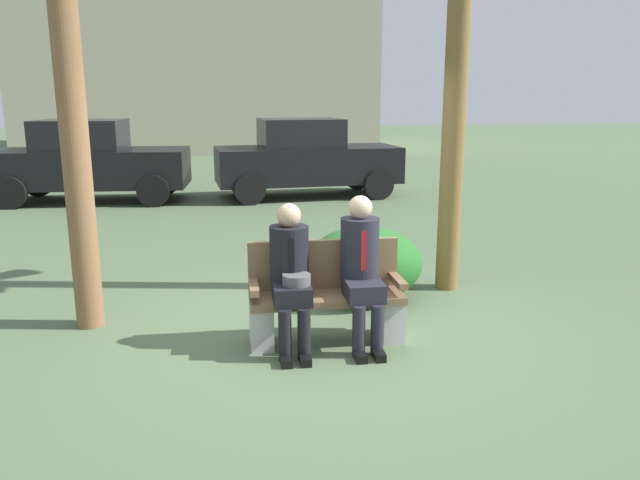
% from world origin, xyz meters
% --- Properties ---
extents(ground_plane, '(80.00, 80.00, 0.00)m').
position_xyz_m(ground_plane, '(0.00, 0.00, 0.00)').
color(ground_plane, '#526747').
extents(park_bench, '(1.36, 0.44, 0.90)m').
position_xyz_m(park_bench, '(0.04, -0.17, 0.40)').
color(park_bench, brown).
rests_on(park_bench, ground).
extents(seated_man_left, '(0.34, 0.72, 1.27)m').
position_xyz_m(seated_man_left, '(-0.28, -0.30, 0.71)').
color(seated_man_left, black).
rests_on(seated_man_left, ground).
extents(seated_man_right, '(0.34, 0.72, 1.32)m').
position_xyz_m(seated_man_right, '(0.34, -0.29, 0.74)').
color(seated_man_right, '#23232D').
rests_on(seated_man_right, ground).
extents(shrub_near_bench, '(0.94, 0.86, 0.59)m').
position_xyz_m(shrub_near_bench, '(0.49, 1.11, 0.29)').
color(shrub_near_bench, '#357528').
rests_on(shrub_near_bench, ground).
extents(shrub_mid_lawn, '(1.26, 1.15, 0.78)m').
position_xyz_m(shrub_mid_lawn, '(0.65, 0.95, 0.39)').
color(shrub_mid_lawn, '#246324').
rests_on(shrub_mid_lawn, ground).
extents(parked_car_near, '(3.98, 1.89, 1.68)m').
position_xyz_m(parked_car_near, '(-3.62, 7.95, 0.84)').
color(parked_car_near, black).
rests_on(parked_car_near, ground).
extents(parked_car_far, '(4.03, 2.01, 1.68)m').
position_xyz_m(parked_car_far, '(0.89, 7.92, 0.84)').
color(parked_car_far, black).
rests_on(parked_car_far, ground).
extents(building_backdrop, '(13.91, 7.99, 8.55)m').
position_xyz_m(building_backdrop, '(-1.72, 21.37, 4.30)').
color(building_backdrop, '#ABA58C').
rests_on(building_backdrop, ground).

